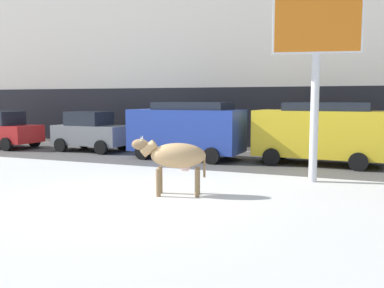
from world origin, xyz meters
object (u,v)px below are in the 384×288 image
Objects in this scene: car_red_sedan at (0,130)px; car_yellow_van at (318,132)px; cow_tan at (175,157)px; car_grey_hatchback at (91,132)px; car_blue_van at (187,129)px; billboard at (317,34)px; pedestrian_near_billboard at (138,130)px.

car_red_sedan is 15.38m from car_yellow_van.
car_grey_hatchback reaches higher than cow_tan.
car_yellow_van is (5.14, 0.42, 0.00)m from car_blue_van.
car_yellow_van is at bearing 0.82° from car_red_sedan.
car_yellow_van is (2.91, 6.60, 0.25)m from cow_tan.
car_yellow_van reaches higher than car_grey_hatchback.
car_blue_van is (-2.23, 6.18, 0.25)m from cow_tan.
billboard reaches higher than car_grey_hatchback.
car_blue_van is at bearing 109.84° from cow_tan.
car_blue_van is at bearing 149.96° from billboard.
car_grey_hatchback is (5.07, 0.54, 0.02)m from car_red_sedan.
car_grey_hatchback is 2.06× the size of pedestrian_near_billboard.
car_blue_van is at bearing -1.09° from car_red_sedan.
billboard is 11.71m from pedestrian_near_billboard.
car_yellow_van is at bearing 66.24° from cow_tan.
car_yellow_van is 9.55m from pedestrian_near_billboard.
car_red_sedan is 10.24m from car_blue_van.
billboard is 11.65m from car_grey_hatchback.
pedestrian_near_billboard is (6.23, 2.95, -0.03)m from car_red_sedan.
billboard is at bearing 45.34° from cow_tan.
car_red_sedan is at bearing -154.68° from pedestrian_near_billboard.
car_blue_van reaches higher than pedestrian_near_billboard.
billboard reaches higher than pedestrian_near_billboard.
car_red_sedan is (-15.55, 3.27, -3.41)m from billboard.
cow_tan is at bearing -43.08° from car_grey_hatchback.
cow_tan is at bearing -70.16° from car_blue_van.
car_blue_van and car_yellow_van have the same top height.
pedestrian_near_billboard is (-9.32, 6.21, -3.43)m from billboard.
car_yellow_van is at bearing 92.81° from billboard.
car_grey_hatchback is at bearing -115.72° from pedestrian_near_billboard.
car_red_sedan reaches higher than pedestrian_near_billboard.
billboard is 1.56× the size of car_grey_hatchback.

